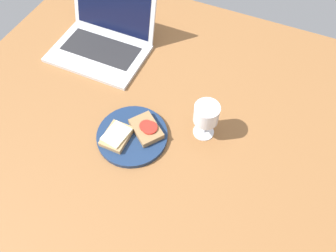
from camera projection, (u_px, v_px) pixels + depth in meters
wooden_table at (140, 127)px, 110.69cm from camera, size 140.00×140.00×3.00cm
plate at (132, 136)px, 106.07cm from camera, size 23.01×23.01×1.58cm
sandwich_with_tomato at (146, 129)px, 105.15cm from camera, size 13.27×12.59×2.79cm
sandwich_with_cheese at (117, 136)px, 103.66cm from camera, size 7.69×9.97×2.48cm
wine_glass at (206, 115)px, 99.73cm from camera, size 7.88×7.88×13.50cm
laptop at (103, 39)px, 126.89cm from camera, size 35.93×29.92×20.11cm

